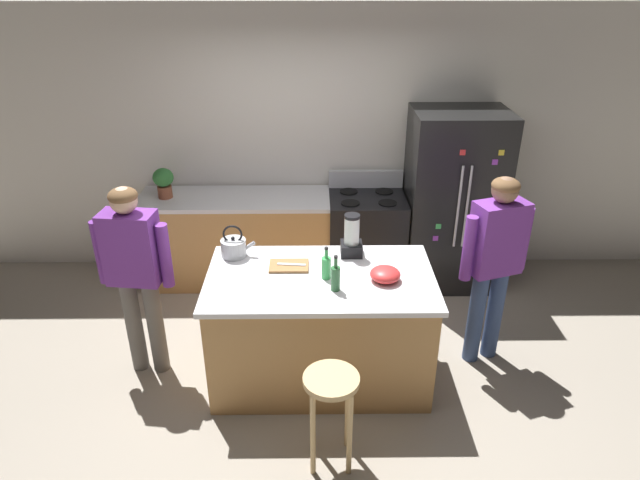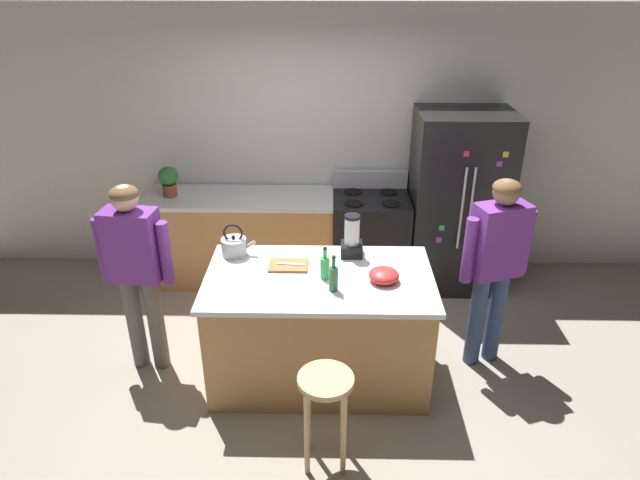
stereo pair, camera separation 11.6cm
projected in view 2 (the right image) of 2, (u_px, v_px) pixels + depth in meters
ground_plane at (319, 373)px, 4.57m from camera, size 14.00×14.00×0.00m
back_wall at (323, 143)px, 5.70m from camera, size 8.00×0.10×2.70m
kitchen_island at (319, 327)px, 4.36m from camera, size 1.71×0.99×0.93m
back_counter_run at (245, 238)px, 5.75m from camera, size 2.00×0.64×0.93m
refrigerator at (457, 202)px, 5.48m from camera, size 0.90×0.73×1.79m
stove_range at (370, 239)px, 5.70m from camera, size 0.76×0.65×1.11m
person_by_island_left at (135, 263)px, 4.24m from camera, size 0.60×0.27×1.60m
person_by_sink_right at (496, 257)px, 4.29m from camera, size 0.59×0.34×1.62m
bar_stool at (326, 397)px, 3.54m from camera, size 0.36×0.36×0.71m
potted_plant at (169, 179)px, 5.48m from camera, size 0.20×0.20×0.30m
blender_appliance at (352, 238)px, 4.38m from camera, size 0.17×0.17×0.35m
bottle_soda at (325, 267)px, 4.08m from camera, size 0.07×0.07×0.26m
bottle_olive_oil at (333, 278)px, 3.93m from camera, size 0.07×0.07×0.28m
mixing_bowl at (384, 275)px, 4.06m from camera, size 0.22×0.22×0.10m
tea_kettle at (234, 246)px, 4.42m from camera, size 0.28×0.20×0.27m
cutting_board at (288, 265)px, 4.27m from camera, size 0.30×0.20×0.02m
chef_knife at (291, 264)px, 4.27m from camera, size 0.22×0.05×0.01m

